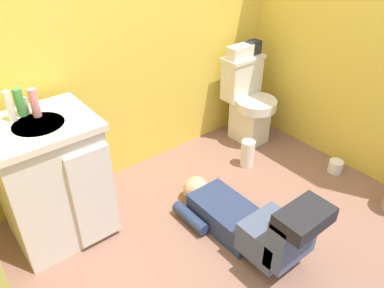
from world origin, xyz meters
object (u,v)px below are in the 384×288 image
toilet (248,101)px  bottle_white (10,106)px  bottle_pink (34,103)px  tissue_box (240,52)px  vanity_cabinet (53,180)px  faucet (26,105)px  paper_towel_roll (248,154)px  person_plumber (248,221)px  bottle_green (20,102)px  toilet_paper_roll (335,166)px  toiletry_bag (253,47)px

toilet → bottle_white: bottle_white is taller
bottle_pink → bottle_white: bearing=165.2°
bottle_white → tissue_box: bearing=1.9°
vanity_cabinet → bottle_pink: bearing=70.5°
faucet → tissue_box: faucet is taller
bottle_pink → paper_towel_roll: bearing=-12.4°
vanity_cabinet → person_plumber: 1.22m
vanity_cabinet → bottle_green: bottle_green is taller
faucet → paper_towel_roll: bearing=-14.7°
toilet → tissue_box: size_ratio=3.41×
faucet → person_plumber: (0.87, -0.97, -0.69)m
toilet → faucet: (-1.77, 0.07, 0.50)m
toilet_paper_roll → paper_towel_roll: bearing=134.3°
person_plumber → bottle_pink: bottle_pink is taller
faucet → toilet_paper_roll: size_ratio=0.91×
tissue_box → toiletry_bag: size_ratio=1.77×
toilet → toilet_paper_roll: bearing=-76.9°
vanity_cabinet → paper_towel_roll: 1.52m
toilet → paper_towel_roll: bearing=-133.2°
bottle_pink → tissue_box: bearing=3.1°
toiletry_bag → bottle_white: bearing=-178.2°
toilet_paper_roll → vanity_cabinet: bearing=159.2°
vanity_cabinet → faucet: (-0.00, 0.15, 0.45)m
toilet → paper_towel_roll: 0.51m
toilet → bottle_pink: 1.82m
toilet → paper_towel_roll: toilet is taller
toiletry_bag → toilet_paper_roll: (0.09, -0.92, -0.76)m
bottle_pink → faucet: bearing=113.8°
toiletry_bag → paper_towel_roll: toiletry_bag is taller
vanity_cabinet → bottle_white: bottle_white is taller
bottle_white → toilet_paper_roll: (2.05, -0.85, -0.86)m
bottle_white → bottle_green: (0.06, 0.03, -0.01)m
vanity_cabinet → faucet: size_ratio=8.20×
tissue_box → toiletry_bag: bearing=0.0°
toilet → bottle_green: 1.88m
toiletry_bag → toilet_paper_roll: bearing=-84.5°
toiletry_bag → toilet_paper_roll: size_ratio=1.13×
faucet → toiletry_bag: faucet is taller
toilet → bottle_white: size_ratio=4.27×
bottle_green → bottle_pink: 0.09m
tissue_box → faucet: bearing=-179.2°
bottle_green → bottle_pink: bottle_pink is taller
person_plumber → tissue_box: 1.45m
bottle_white → bottle_green: bearing=25.8°
vanity_cabinet → bottle_pink: (0.03, 0.08, 0.48)m
vanity_cabinet → faucet: bearing=91.3°
bottle_green → bottle_white: bearing=-154.2°
tissue_box → paper_towel_roll: 0.84m
faucet → tissue_box: bearing=0.8°
toilet → toiletry_bag: size_ratio=6.05×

